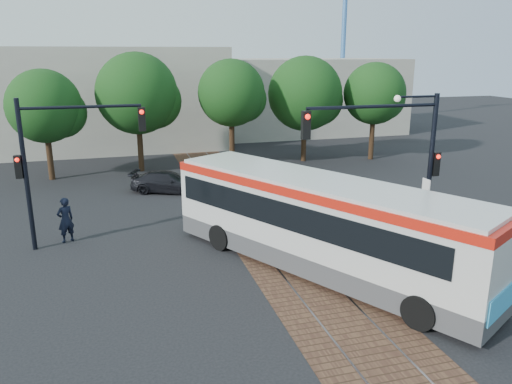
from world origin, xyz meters
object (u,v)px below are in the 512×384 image
city_bus (319,220)px  traffic_island (418,248)px  officer (66,220)px  parked_car (167,182)px  signal_pole_left (55,153)px  signal_pole_main (402,152)px

city_bus → traffic_island: (4.16, 0.01, -1.55)m
officer → parked_car: (4.88, 6.55, -0.36)m
city_bus → parked_car: 12.73m
traffic_island → signal_pole_left: 14.50m
traffic_island → parked_car: size_ratio=1.27×
city_bus → signal_pole_left: signal_pole_left is taller
city_bus → officer: size_ratio=6.44×
traffic_island → signal_pole_main: signal_pole_main is taller
city_bus → officer: (-8.97, 5.43, -0.93)m
signal_pole_left → parked_car: size_ratio=1.47×
parked_car → officer: bearing=165.6°
city_bus → signal_pole_main: bearing=-27.7°
signal_pole_left → officer: 2.96m
parked_car → traffic_island: bearing=-123.1°
city_bus → signal_pole_left: bearing=122.0°
officer → city_bus: bearing=118.5°
signal_pole_left → officer: (0.06, 0.52, -2.91)m
traffic_island → officer: bearing=157.6°
signal_pole_main → parked_car: size_ratio=1.47×
city_bus → parked_car: (-4.08, 11.98, -1.29)m
signal_pole_main → signal_pole_left: (-12.23, 4.80, -0.29)m
signal_pole_main → parked_car: 14.38m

